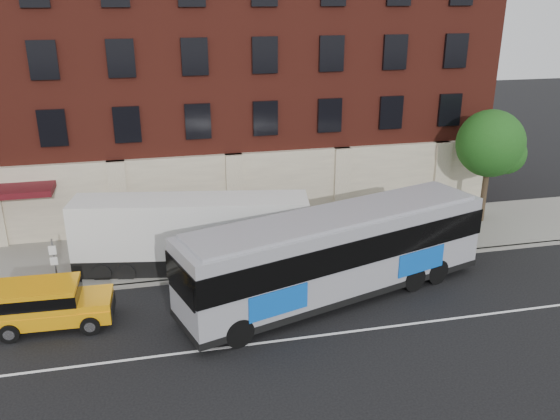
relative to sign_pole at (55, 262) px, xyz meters
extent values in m
plane|color=black|center=(8.50, -6.15, -1.45)|extent=(120.00, 120.00, 0.00)
cube|color=gray|center=(8.50, 2.85, -1.38)|extent=(60.00, 6.00, 0.15)
cube|color=gray|center=(8.50, -0.15, -1.38)|extent=(60.00, 0.25, 0.15)
cube|color=white|center=(8.50, -5.65, -1.45)|extent=(60.00, 0.12, 0.01)
cube|color=#5D1F16|center=(8.50, 10.85, 6.20)|extent=(30.00, 10.00, 15.00)
cube|color=beige|center=(8.50, 5.70, 0.70)|extent=(30.00, 0.35, 4.00)
cube|color=#4B0D13|center=(-2.50, 4.85, 1.80)|extent=(4.20, 2.20, 0.30)
cube|color=beige|center=(2.50, 5.60, 0.70)|extent=(0.90, 0.55, 4.00)
cube|color=beige|center=(8.50, 5.60, 0.70)|extent=(0.90, 0.55, 4.00)
cube|color=beige|center=(14.50, 5.60, 0.70)|extent=(0.90, 0.55, 4.00)
cube|color=beige|center=(20.50, 5.60, 0.70)|extent=(0.90, 0.55, 4.00)
cube|color=black|center=(-0.25, 5.77, 4.50)|extent=(1.30, 0.20, 1.80)
cube|color=black|center=(3.25, 5.77, 4.50)|extent=(1.30, 0.20, 1.80)
cube|color=black|center=(6.75, 5.77, 4.50)|extent=(1.30, 0.20, 1.80)
cube|color=black|center=(10.25, 5.77, 4.50)|extent=(1.30, 0.20, 1.80)
cube|color=black|center=(13.75, 5.77, 4.50)|extent=(1.30, 0.20, 1.80)
cube|color=black|center=(17.25, 5.77, 4.50)|extent=(1.30, 0.20, 1.80)
cube|color=black|center=(20.75, 5.77, 4.50)|extent=(1.30, 0.20, 1.80)
cube|color=black|center=(-0.25, 5.77, 7.70)|extent=(1.30, 0.20, 1.80)
cube|color=black|center=(3.25, 5.77, 7.70)|extent=(1.30, 0.20, 1.80)
cube|color=black|center=(6.75, 5.77, 7.70)|extent=(1.30, 0.20, 1.80)
cube|color=black|center=(10.25, 5.77, 7.70)|extent=(1.30, 0.20, 1.80)
cube|color=black|center=(13.75, 5.77, 7.70)|extent=(1.30, 0.20, 1.80)
cube|color=black|center=(17.25, 5.77, 7.70)|extent=(1.30, 0.20, 1.80)
cube|color=black|center=(20.75, 5.77, 7.70)|extent=(1.30, 0.20, 1.80)
cube|color=black|center=(-2.00, 5.63, 0.30)|extent=(2.60, 0.15, 2.80)
cube|color=black|center=(4.00, 5.63, 0.30)|extent=(2.60, 0.15, 2.80)
cube|color=black|center=(10.00, 5.63, 0.30)|extent=(2.60, 0.15, 2.80)
cube|color=black|center=(16.00, 5.63, 0.30)|extent=(2.60, 0.15, 2.80)
cylinder|color=slate|center=(0.00, 0.05, -0.20)|extent=(0.07, 0.07, 2.50)
cube|color=white|center=(0.00, -0.10, 0.60)|extent=(0.30, 0.03, 0.40)
cube|color=white|center=(0.00, -0.10, 0.10)|extent=(0.30, 0.03, 0.35)
cylinder|color=#35281A|center=(22.00, 3.35, 0.20)|extent=(0.32, 0.32, 3.00)
sphere|color=#174614|center=(22.00, 3.35, 3.10)|extent=(3.60, 3.60, 3.60)
sphere|color=#174614|center=(22.70, 2.95, 2.60)|extent=(2.20, 2.20, 2.20)
sphere|color=#174614|center=(21.40, 3.75, 2.70)|extent=(2.00, 2.00, 2.00)
cube|color=#97979F|center=(11.50, -2.84, 0.55)|extent=(13.78, 6.77, 3.22)
cube|color=black|center=(11.50, -2.84, -0.94)|extent=(13.85, 6.84, 0.28)
cube|color=#97979F|center=(11.50, -2.84, 2.22)|extent=(13.03, 6.24, 0.14)
cube|color=black|center=(11.50, -2.84, 1.09)|extent=(13.89, 6.88, 1.13)
cube|color=blue|center=(8.49, -5.31, -0.04)|extent=(2.38, 0.79, 1.02)
cube|color=blue|center=(14.30, -0.44, -0.04)|extent=(2.38, 0.79, 1.02)
cylinder|color=black|center=(6.93, -5.62, -0.89)|extent=(1.18, 0.66, 1.13)
cylinder|color=black|center=(6.16, -3.19, -0.89)|extent=(1.18, 0.66, 1.13)
cylinder|color=black|center=(14.90, -3.11, -0.89)|extent=(1.18, 0.66, 1.13)
cylinder|color=black|center=(14.13, -0.67, -0.89)|extent=(1.18, 0.66, 1.13)
cylinder|color=black|center=(16.19, -2.70, -0.89)|extent=(1.18, 0.66, 1.13)
cylinder|color=black|center=(15.43, -0.26, -0.89)|extent=(1.18, 0.66, 1.13)
cube|color=#FFA40D|center=(0.20, -2.69, -0.85)|extent=(4.47, 1.98, 0.55)
cube|color=#FFA40D|center=(-0.30, -2.68, -0.12)|extent=(3.09, 1.90, 0.92)
cube|color=black|center=(-0.30, -2.68, -0.07)|extent=(3.13, 1.94, 0.46)
cube|color=#FFA40D|center=(1.72, -2.74, -0.44)|extent=(1.44, 1.79, 0.28)
cube|color=black|center=(2.42, -2.77, -0.81)|extent=(0.10, 1.47, 0.50)
cylinder|color=black|center=(1.60, -3.64, -1.08)|extent=(0.74, 0.28, 0.73)
cylinder|color=silver|center=(1.60, -3.64, -1.08)|extent=(0.41, 0.29, 0.40)
cylinder|color=black|center=(1.66, -1.84, -1.08)|extent=(0.74, 0.28, 0.73)
cylinder|color=silver|center=(1.66, -1.84, -1.08)|extent=(0.41, 0.29, 0.40)
cylinder|color=black|center=(-1.25, -3.54, -1.08)|extent=(0.74, 0.28, 0.73)
cylinder|color=silver|center=(-1.25, -3.54, -1.08)|extent=(0.41, 0.29, 0.40)
cylinder|color=black|center=(-1.19, -1.74, -1.08)|extent=(0.74, 0.28, 0.73)
cylinder|color=silver|center=(-1.19, -1.74, -1.08)|extent=(0.41, 0.29, 0.40)
cube|color=black|center=(5.83, 0.96, -0.97)|extent=(10.71, 3.89, 0.96)
cube|color=white|center=(5.83, 0.96, 0.78)|extent=(10.72, 3.93, 2.54)
cylinder|color=black|center=(1.78, 0.66, -1.01)|extent=(0.90, 0.39, 0.88)
cylinder|color=black|center=(2.13, 2.64, -1.01)|extent=(0.90, 0.39, 0.88)
cylinder|color=black|center=(2.81, 0.47, -1.01)|extent=(0.90, 0.39, 0.88)
cylinder|color=black|center=(3.16, 2.46, -1.01)|extent=(0.90, 0.39, 0.88)
cylinder|color=black|center=(8.50, -0.53, -1.01)|extent=(0.90, 0.39, 0.88)
cylinder|color=black|center=(8.85, 1.45, -1.01)|extent=(0.90, 0.39, 0.88)
cylinder|color=black|center=(9.54, -0.71, -1.01)|extent=(0.90, 0.39, 0.88)
cylinder|color=black|center=(9.89, 1.27, -1.01)|extent=(0.90, 0.39, 0.88)
camera|label=1|loc=(4.42, -23.51, 10.62)|focal=37.10mm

